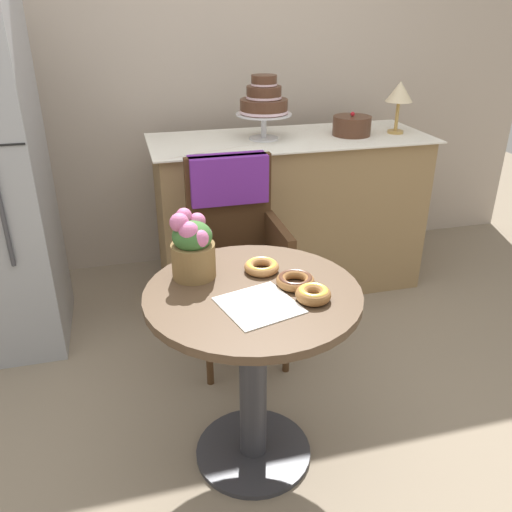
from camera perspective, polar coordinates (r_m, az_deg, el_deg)
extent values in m
plane|color=gray|center=(2.17, -0.29, -20.52)|extent=(8.00, 8.00, 0.00)
cube|color=#B2A393|center=(3.33, -8.88, 21.68)|extent=(4.80, 0.10, 2.70)
cylinder|color=#4C3826|center=(1.73, -0.35, -4.20)|extent=(0.72, 0.72, 0.03)
cylinder|color=#333338|center=(1.94, -0.32, -13.46)|extent=(0.10, 0.10, 0.69)
cylinder|color=#333338|center=(2.17, -0.29, -20.34)|extent=(0.44, 0.44, 0.02)
cube|color=#472D19|center=(2.40, -1.89, -1.47)|extent=(0.42, 0.42, 0.04)
cube|color=#472D19|center=(2.47, -2.97, 5.69)|extent=(0.40, 0.04, 0.46)
cube|color=#472D19|center=(2.32, -6.50, 0.45)|extent=(0.04, 0.38, 0.18)
cube|color=#472D19|center=(2.40, 2.50, 1.43)|extent=(0.04, 0.38, 0.18)
cube|color=#6B2893|center=(2.43, -3.03, 8.34)|extent=(0.36, 0.11, 0.22)
cylinder|color=#472D19|center=(2.35, -5.14, -9.30)|extent=(0.03, 0.03, 0.45)
cylinder|color=#472D19|center=(2.42, 3.36, -8.08)|extent=(0.03, 0.03, 0.45)
cylinder|color=#472D19|center=(2.65, -6.50, -4.94)|extent=(0.03, 0.03, 0.45)
cylinder|color=#472D19|center=(2.71, 1.04, -3.99)|extent=(0.03, 0.03, 0.45)
cube|color=white|center=(1.64, 0.31, -5.35)|extent=(0.27, 0.27, 0.00)
torus|color=#936033|center=(1.76, 4.24, -2.65)|extent=(0.13, 0.13, 0.03)
torus|color=#512D1E|center=(1.75, 4.25, -2.39)|extent=(0.12, 0.12, 0.02)
torus|color=#936033|center=(1.67, 6.22, -4.18)|extent=(0.11, 0.11, 0.04)
torus|color=gold|center=(1.67, 6.24, -3.85)|extent=(0.10, 0.10, 0.02)
torus|color=#AD7542|center=(1.84, 0.61, -1.20)|extent=(0.12, 0.12, 0.03)
torus|color=gold|center=(1.84, 0.61, -0.95)|extent=(0.11, 0.11, 0.02)
cylinder|color=brown|center=(1.80, -6.78, -0.46)|extent=(0.15, 0.15, 0.12)
ellipsoid|color=#38662D|center=(1.77, -6.93, 2.16)|extent=(0.14, 0.14, 0.10)
sphere|color=#CC6699|center=(1.77, -5.60, 2.36)|extent=(0.05, 0.05, 0.05)
sphere|color=#CC6699|center=(1.80, -6.38, 3.80)|extent=(0.06, 0.06, 0.06)
sphere|color=#CC6699|center=(1.79, -7.83, 4.34)|extent=(0.05, 0.05, 0.05)
sphere|color=#CC6699|center=(1.74, -8.33, 3.61)|extent=(0.06, 0.06, 0.06)
sphere|color=#CC6699|center=(1.73, -7.31, 2.65)|extent=(0.07, 0.07, 0.07)
sphere|color=#CC6699|center=(1.73, -6.17, 1.91)|extent=(0.06, 0.06, 0.06)
cube|color=#93754C|center=(3.11, 3.56, 4.61)|extent=(1.50, 0.56, 0.90)
cube|color=white|center=(2.98, 3.80, 12.62)|extent=(1.56, 0.62, 0.01)
cylinder|color=silver|center=(2.94, 0.84, 12.64)|extent=(0.16, 0.16, 0.01)
cylinder|color=silver|center=(2.92, 0.84, 13.89)|extent=(0.03, 0.03, 0.12)
cylinder|color=silver|center=(2.91, 0.85, 15.12)|extent=(0.30, 0.30, 0.01)
cylinder|color=#4C2D1E|center=(2.90, 0.86, 15.92)|extent=(0.26, 0.25, 0.08)
cylinder|color=silver|center=(2.91, 0.85, 15.41)|extent=(0.26, 0.26, 0.01)
cylinder|color=#4C2D1E|center=(2.89, 0.87, 17.30)|extent=(0.18, 0.18, 0.07)
cylinder|color=silver|center=(2.90, 0.86, 16.85)|extent=(0.19, 0.19, 0.01)
cylinder|color=#4C2D1E|center=(2.88, 0.88, 18.50)|extent=(0.13, 0.13, 0.06)
cylinder|color=silver|center=(2.89, 0.87, 18.12)|extent=(0.14, 0.14, 0.01)
cylinder|color=#4C2D1E|center=(3.07, 10.34, 13.73)|extent=(0.21, 0.21, 0.10)
sphere|color=red|center=(3.06, 10.44, 14.90)|extent=(0.02, 0.02, 0.02)
cylinder|color=#B28C47|center=(3.18, 14.86, 12.89)|extent=(0.09, 0.09, 0.01)
cylinder|color=#B28C47|center=(3.17, 15.04, 14.43)|extent=(0.02, 0.02, 0.16)
cone|color=beige|center=(3.14, 15.33, 16.83)|extent=(0.15, 0.15, 0.11)
cylinder|color=#3F3F44|center=(2.43, -25.72, 3.79)|extent=(0.02, 0.02, 0.45)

